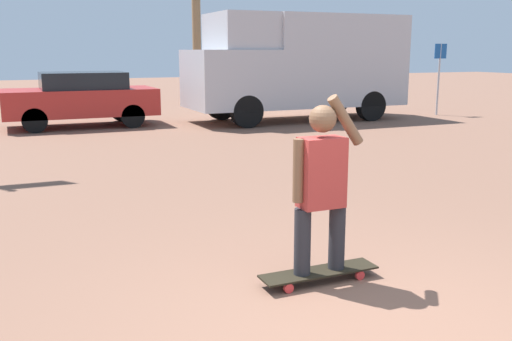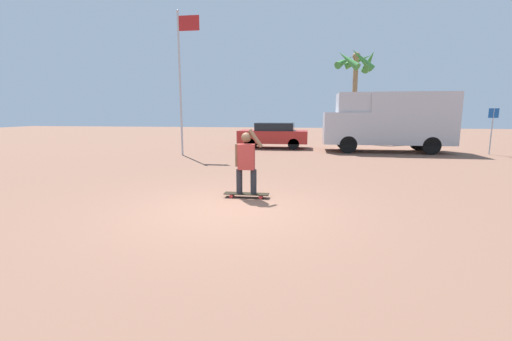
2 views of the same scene
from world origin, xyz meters
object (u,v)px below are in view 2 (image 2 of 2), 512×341
at_px(camper_van, 389,120).
at_px(palm_tree_near_van, 356,68).
at_px(skateboard, 246,194).
at_px(parked_car_red, 274,135).
at_px(person_skateboarder, 246,160).
at_px(street_sign, 492,125).
at_px(flagpole, 182,73).

distance_m(camper_van, palm_tree_near_van, 7.51).
bearing_deg(skateboard, parked_car_red, 92.77).
bearing_deg(person_skateboarder, parked_car_red, 92.76).
height_order(skateboard, parked_car_red, parked_car_red).
distance_m(camper_van, street_sign, 4.56).
distance_m(skateboard, palm_tree_near_van, 18.38).
height_order(person_skateboarder, flagpole, flagpole).
relative_size(camper_van, parked_car_red, 1.61).
relative_size(parked_car_red, flagpole, 0.59).
bearing_deg(camper_van, skateboard, -116.92).
distance_m(skateboard, parked_car_red, 11.51).
height_order(camper_van, street_sign, camper_van).
height_order(skateboard, palm_tree_near_van, palm_tree_near_van).
bearing_deg(person_skateboarder, flagpole, 119.77).
bearing_deg(parked_car_red, person_skateboarder, -87.24).
bearing_deg(palm_tree_near_van, skateboard, -104.53).
height_order(skateboard, street_sign, street_sign).
bearing_deg(skateboard, camper_van, 63.08).
xyz_separation_m(parked_car_red, street_sign, (10.41, -1.52, 0.65)).
relative_size(skateboard, street_sign, 0.48).
bearing_deg(flagpole, skateboard, -60.22).
xyz_separation_m(palm_tree_near_van, flagpole, (-8.77, -9.61, -1.24)).
xyz_separation_m(skateboard, camper_van, (5.33, 10.50, 1.52)).
xyz_separation_m(camper_van, palm_tree_near_van, (-0.88, 6.66, 3.35)).
bearing_deg(person_skateboarder, street_sign, 45.30).
height_order(person_skateboarder, palm_tree_near_van, palm_tree_near_van).
bearing_deg(flagpole, parked_car_red, 46.18).
height_order(skateboard, person_skateboarder, person_skateboarder).
distance_m(skateboard, camper_van, 11.87).
relative_size(person_skateboarder, camper_van, 0.24).
relative_size(flagpole, street_sign, 2.97).
distance_m(skateboard, street_sign, 14.07).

